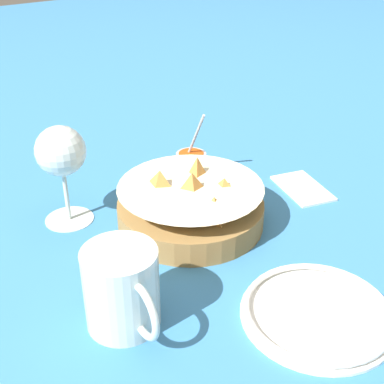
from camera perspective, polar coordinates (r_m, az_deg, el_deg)
name	(u,v)px	position (r m, az deg, el deg)	size (l,w,h in m)	color
ground_plane	(188,224)	(0.86, -0.43, -3.47)	(4.00, 4.00, 0.00)	teal
food_basket	(192,206)	(0.84, 0.02, -1.52)	(0.23, 0.23, 0.10)	olive
sauce_cup	(191,161)	(1.00, -0.09, 3.31)	(0.07, 0.06, 0.13)	#B7B7BC
wine_glass	(61,155)	(0.84, -13.80, 3.90)	(0.08, 0.08, 0.16)	silver
beer_mug	(122,291)	(0.65, -7.44, -10.47)	(0.13, 0.09, 0.11)	silver
side_plate	(317,312)	(0.70, 13.24, -12.37)	(0.19, 0.19, 0.01)	white
napkin	(303,187)	(0.97, 11.73, 0.51)	(0.13, 0.09, 0.01)	white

